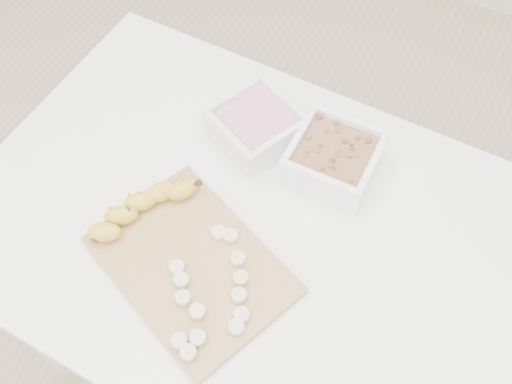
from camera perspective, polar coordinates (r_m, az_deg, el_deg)
The scene contains 7 objects.
ground at distance 1.70m, azimuth -0.50°, elevation -15.47°, with size 3.50×3.50×0.00m, color #C6AD89.
table at distance 1.09m, azimuth -0.76°, elevation -5.56°, with size 1.00×0.70×0.75m.
bowl_yogurt at distance 1.08m, azimuth 0.02°, elevation 6.68°, with size 0.19×0.19×0.07m.
bowl_granola at distance 1.04m, azimuth 7.77°, elevation 3.38°, with size 0.16×0.16×0.07m.
cutting_board at distance 0.96m, azimuth -6.46°, elevation -7.25°, with size 0.32×0.23×0.01m, color tan.
banana at distance 1.00m, azimuth -11.51°, elevation -1.65°, with size 0.05×0.20×0.03m, color gold, non-canonical shape.
banana_slices at distance 0.92m, azimuth -4.53°, elevation -10.10°, with size 0.16×0.23×0.02m.
Camera 1 is at (0.24, -0.42, 1.63)m, focal length 40.00 mm.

